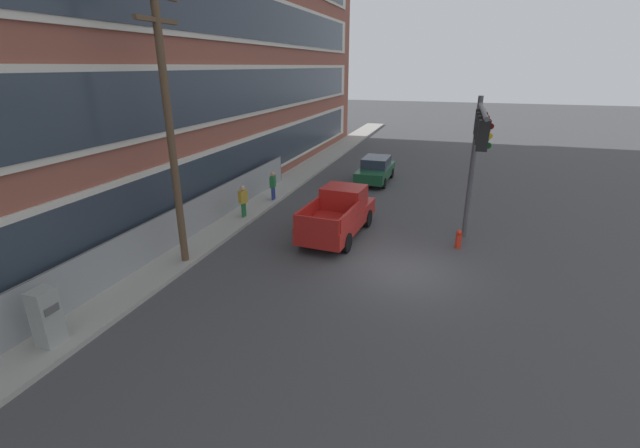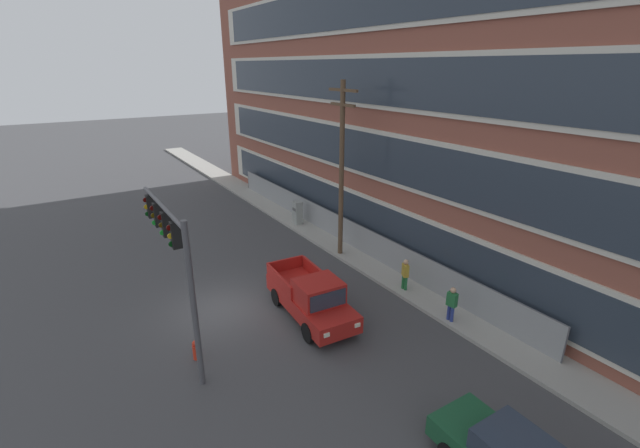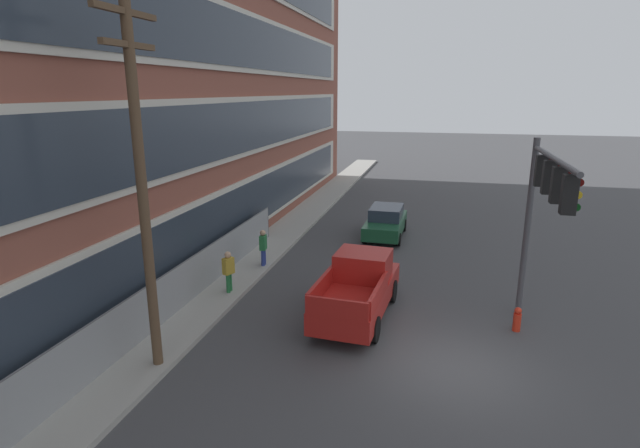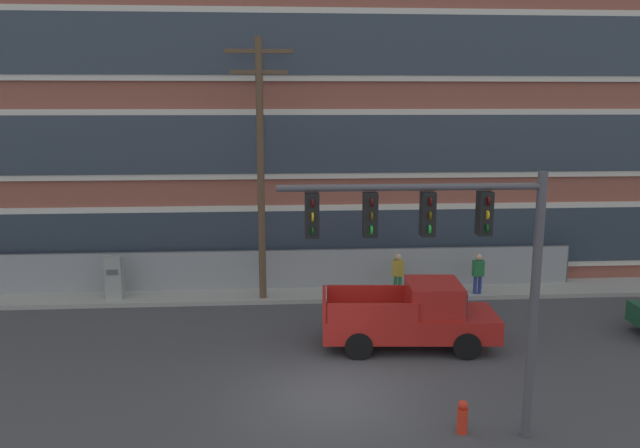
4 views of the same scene
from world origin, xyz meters
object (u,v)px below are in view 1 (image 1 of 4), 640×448
at_px(pickup_truck_red, 339,214).
at_px(sedan_dark_green, 376,169).
at_px(pedestrian_by_fence, 273,185).
at_px(pedestrian_near_cabinet, 243,200).
at_px(utility_pole_near_corner, 169,122).
at_px(electrical_cabinet, 47,320).
at_px(traffic_signal_mast, 478,142).
at_px(fire_hydrant, 459,239).

height_order(pickup_truck_red, sedan_dark_green, pickup_truck_red).
bearing_deg(sedan_dark_green, pedestrian_by_fence, 143.63).
relative_size(sedan_dark_green, pedestrian_near_cabinet, 2.62).
xyz_separation_m(pickup_truck_red, sedan_dark_green, (9.47, 0.19, -0.15)).
xyz_separation_m(pickup_truck_red, utility_pole_near_corner, (-4.57, 4.68, 4.24)).
relative_size(pickup_truck_red, utility_pole_near_corner, 0.56).
distance_m(electrical_cabinet, pedestrian_near_cabinet, 10.49).
xyz_separation_m(traffic_signal_mast, electrical_cabinet, (-9.53, 10.24, -3.52)).
relative_size(pickup_truck_red, fire_hydrant, 6.81).
bearing_deg(pickup_truck_red, sedan_dark_green, 1.13).
bearing_deg(fire_hydrant, pedestrian_near_cabinet, 87.50).
distance_m(pickup_truck_red, utility_pole_near_corner, 7.80).
bearing_deg(sedan_dark_green, traffic_signal_mast, -151.48).
distance_m(electrical_cabinet, fire_hydrant, 14.20).
bearing_deg(utility_pole_near_corner, fire_hydrant, -64.44).
bearing_deg(utility_pole_near_corner, sedan_dark_green, -17.74).
distance_m(pickup_truck_red, sedan_dark_green, 9.48).
distance_m(pickup_truck_red, pedestrian_near_cabinet, 4.86).
distance_m(utility_pole_near_corner, pedestrian_near_cabinet, 6.58).
relative_size(traffic_signal_mast, electrical_cabinet, 3.43).
bearing_deg(pickup_truck_red, traffic_signal_mast, -95.24).
height_order(traffic_signal_mast, electrical_cabinet, traffic_signal_mast).
bearing_deg(traffic_signal_mast, electrical_cabinet, 132.93).
relative_size(pedestrian_by_fence, fire_hydrant, 2.17).
distance_m(pedestrian_near_cabinet, pedestrian_by_fence, 3.00).
distance_m(traffic_signal_mast, utility_pole_near_corner, 10.75).
xyz_separation_m(traffic_signal_mast, pedestrian_near_cabinet, (0.96, 10.06, -3.41)).
bearing_deg(electrical_cabinet, sedan_dark_green, -13.94).
relative_size(pickup_truck_red, pedestrian_by_fence, 3.14).
bearing_deg(utility_pole_near_corner, electrical_cabinet, 176.41).
bearing_deg(pickup_truck_red, utility_pole_near_corner, 134.33).
xyz_separation_m(traffic_signal_mast, utility_pole_near_corner, (-4.09, 9.90, 0.81)).
distance_m(pickup_truck_red, pedestrian_by_fence, 5.77).
bearing_deg(utility_pole_near_corner, pickup_truck_red, -45.67).
bearing_deg(pedestrian_by_fence, fire_hydrant, -109.62).
height_order(sedan_dark_green, fire_hydrant, sedan_dark_green).
bearing_deg(fire_hydrant, electrical_cabinet, 135.13).
height_order(sedan_dark_green, pedestrian_by_fence, pedestrian_by_fence).
bearing_deg(fire_hydrant, pickup_truck_red, 90.59).
bearing_deg(pedestrian_near_cabinet, pedestrian_by_fence, -4.43).
height_order(utility_pole_near_corner, pedestrian_near_cabinet, utility_pole_near_corner).
height_order(sedan_dark_green, pedestrian_near_cabinet, pedestrian_near_cabinet).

